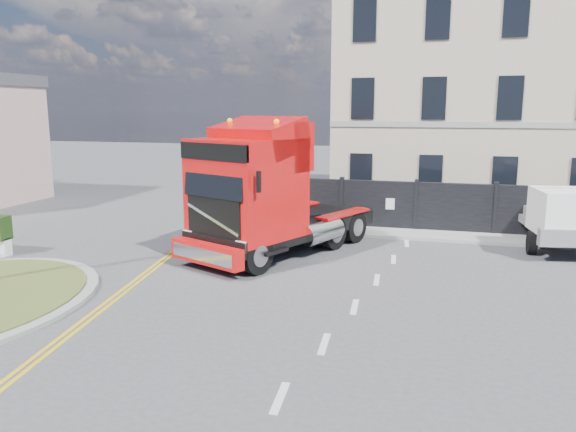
% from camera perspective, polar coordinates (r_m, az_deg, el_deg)
% --- Properties ---
extents(ground, '(120.00, 120.00, 0.00)m').
position_cam_1_polar(ground, '(15.31, -4.09, -7.72)').
color(ground, '#424244').
rests_on(ground, ground).
extents(hoarding_fence, '(18.80, 0.25, 2.00)m').
position_cam_1_polar(hoarding_fence, '(23.09, 19.17, 0.60)').
color(hoarding_fence, black).
rests_on(hoarding_fence, ground).
extents(georgian_building, '(12.30, 10.30, 12.80)m').
position_cam_1_polar(georgian_building, '(30.24, 17.72, 12.07)').
color(georgian_building, '#B7A591').
rests_on(georgian_building, ground).
extents(pavement_far, '(20.00, 1.60, 0.12)m').
position_cam_1_polar(pavement_far, '(22.36, 17.76, -2.10)').
color(pavement_far, gray).
rests_on(pavement_far, ground).
extents(truck, '(5.60, 7.92, 4.46)m').
position_cam_1_polar(truck, '(18.40, -2.65, 1.86)').
color(truck, black).
rests_on(truck, ground).
extents(flatbed_pickup, '(2.89, 5.66, 2.25)m').
position_cam_1_polar(flatbed_pickup, '(21.41, 26.27, -0.12)').
color(flatbed_pickup, slate).
rests_on(flatbed_pickup, ground).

